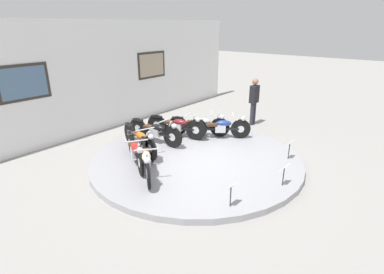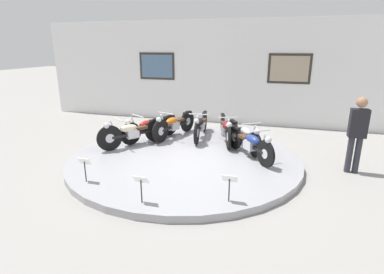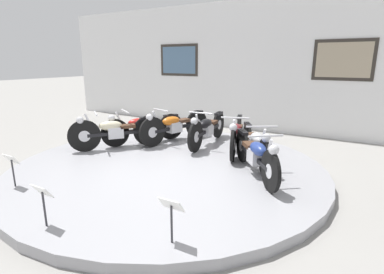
{
  "view_description": "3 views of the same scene",
  "coord_description": "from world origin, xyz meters",
  "px_view_note": "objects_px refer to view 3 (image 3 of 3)",
  "views": [
    {
      "loc": [
        -5.82,
        -4.61,
        3.53
      ],
      "look_at": [
        -0.23,
        -0.05,
        0.79
      ],
      "focal_mm": 28.0,
      "sensor_mm": 36.0,
      "label": 1
    },
    {
      "loc": [
        2.13,
        -6.67,
        2.74
      ],
      "look_at": [
        0.14,
        0.18,
        0.58
      ],
      "focal_mm": 28.0,
      "sensor_mm": 36.0,
      "label": 2
    },
    {
      "loc": [
        3.02,
        -4.29,
        2.0
      ],
      "look_at": [
        0.29,
        0.37,
        0.62
      ],
      "focal_mm": 28.0,
      "sensor_mm": 36.0,
      "label": 3
    }
  ],
  "objects_px": {
    "motorcycle_red": "(142,127)",
    "motorcycle_blue": "(256,154)",
    "motorcycle_cream": "(115,131)",
    "info_placard_front_centre": "(43,197)",
    "motorcycle_orange": "(174,125)",
    "motorcycle_maroon": "(236,133)",
    "info_placard_front_left": "(12,163)",
    "motorcycle_black": "(207,128)",
    "motorcycle_silver": "(255,143)",
    "info_placard_front_right": "(171,211)"
  },
  "relations": [
    {
      "from": "motorcycle_red",
      "to": "motorcycle_blue",
      "type": "relative_size",
      "value": 1.1
    },
    {
      "from": "motorcycle_cream",
      "to": "info_placard_front_centre",
      "type": "bearing_deg",
      "value": -60.4
    },
    {
      "from": "motorcycle_orange",
      "to": "motorcycle_maroon",
      "type": "distance_m",
      "value": 1.54
    },
    {
      "from": "motorcycle_blue",
      "to": "info_placard_front_centre",
      "type": "relative_size",
      "value": 3.07
    },
    {
      "from": "motorcycle_maroon",
      "to": "info_placard_front_left",
      "type": "relative_size",
      "value": 3.77
    },
    {
      "from": "motorcycle_cream",
      "to": "motorcycle_black",
      "type": "distance_m",
      "value": 2.01
    },
    {
      "from": "motorcycle_black",
      "to": "motorcycle_maroon",
      "type": "height_order",
      "value": "same"
    },
    {
      "from": "motorcycle_cream",
      "to": "motorcycle_maroon",
      "type": "xyz_separation_m",
      "value": [
        2.33,
        1.1,
        -0.01
      ]
    },
    {
      "from": "motorcycle_maroon",
      "to": "motorcycle_silver",
      "type": "xyz_separation_m",
      "value": [
        0.57,
        -0.46,
        -0.02
      ]
    },
    {
      "from": "info_placard_front_left",
      "to": "info_placard_front_right",
      "type": "xyz_separation_m",
      "value": [
        2.87,
        0.0,
        0.0
      ]
    },
    {
      "from": "motorcycle_cream",
      "to": "motorcycle_blue",
      "type": "height_order",
      "value": "motorcycle_cream"
    },
    {
      "from": "motorcycle_cream",
      "to": "info_placard_front_centre",
      "type": "relative_size",
      "value": 3.16
    },
    {
      "from": "motorcycle_black",
      "to": "info_placard_front_right",
      "type": "bearing_deg",
      "value": -67.99
    },
    {
      "from": "motorcycle_blue",
      "to": "info_placard_front_centre",
      "type": "bearing_deg",
      "value": -119.66
    },
    {
      "from": "info_placard_front_right",
      "to": "motorcycle_orange",
      "type": "bearing_deg",
      "value": 123.15
    },
    {
      "from": "motorcycle_orange",
      "to": "info_placard_front_right",
      "type": "xyz_separation_m",
      "value": [
        2.21,
        -3.38,
        -0.03
      ]
    },
    {
      "from": "motorcycle_red",
      "to": "motorcycle_silver",
      "type": "bearing_deg",
      "value": 0.0
    },
    {
      "from": "motorcycle_silver",
      "to": "info_placard_front_left",
      "type": "bearing_deg",
      "value": -133.63
    },
    {
      "from": "motorcycle_black",
      "to": "info_placard_front_left",
      "type": "xyz_separation_m",
      "value": [
        -1.44,
        -3.55,
        -0.02
      ]
    },
    {
      "from": "info_placard_front_centre",
      "to": "motorcycle_cream",
      "type": "bearing_deg",
      "value": 119.6
    },
    {
      "from": "motorcycle_maroon",
      "to": "motorcycle_black",
      "type": "bearing_deg",
      "value": 167.58
    },
    {
      "from": "info_placard_front_left",
      "to": "info_placard_front_centre",
      "type": "height_order",
      "value": "same"
    },
    {
      "from": "info_placard_front_centre",
      "to": "motorcycle_maroon",
      "type": "bearing_deg",
      "value": 78.67
    },
    {
      "from": "info_placard_front_right",
      "to": "motorcycle_red",
      "type": "bearing_deg",
      "value": 133.62
    },
    {
      "from": "motorcycle_orange",
      "to": "motorcycle_blue",
      "type": "distance_m",
      "value": 2.58
    },
    {
      "from": "motorcycle_maroon",
      "to": "info_placard_front_left",
      "type": "distance_m",
      "value": 4.03
    },
    {
      "from": "motorcycle_red",
      "to": "info_placard_front_centre",
      "type": "xyz_separation_m",
      "value": [
        1.34,
        -3.37,
        -0.01
      ]
    },
    {
      "from": "motorcycle_orange",
      "to": "motorcycle_silver",
      "type": "height_order",
      "value": "motorcycle_orange"
    },
    {
      "from": "info_placard_front_left",
      "to": "motorcycle_maroon",
      "type": "bearing_deg",
      "value": 56.84
    },
    {
      "from": "motorcycle_red",
      "to": "motorcycle_orange",
      "type": "relative_size",
      "value": 0.89
    },
    {
      "from": "motorcycle_cream",
      "to": "info_placard_front_right",
      "type": "bearing_deg",
      "value": -37.27
    },
    {
      "from": "motorcycle_cream",
      "to": "motorcycle_black",
      "type": "bearing_deg",
      "value": 39.09
    },
    {
      "from": "info_placard_front_left",
      "to": "info_placard_front_centre",
      "type": "distance_m",
      "value": 1.51
    },
    {
      "from": "motorcycle_black",
      "to": "motorcycle_cream",
      "type": "bearing_deg",
      "value": -140.91
    },
    {
      "from": "motorcycle_orange",
      "to": "motorcycle_red",
      "type": "bearing_deg",
      "value": -140.78
    },
    {
      "from": "motorcycle_red",
      "to": "motorcycle_blue",
      "type": "distance_m",
      "value": 2.97
    },
    {
      "from": "motorcycle_silver",
      "to": "motorcycle_black",
      "type": "bearing_deg",
      "value": 154.66
    },
    {
      "from": "info_placard_front_centre",
      "to": "info_placard_front_right",
      "type": "xyz_separation_m",
      "value": [
        1.44,
        0.46,
        0.0
      ]
    },
    {
      "from": "motorcycle_silver",
      "to": "info_placard_front_centre",
      "type": "bearing_deg",
      "value": -111.65
    },
    {
      "from": "motorcycle_silver",
      "to": "info_placard_front_centre",
      "type": "height_order",
      "value": "motorcycle_silver"
    },
    {
      "from": "motorcycle_cream",
      "to": "motorcycle_blue",
      "type": "relative_size",
      "value": 1.03
    },
    {
      "from": "motorcycle_orange",
      "to": "motorcycle_black",
      "type": "distance_m",
      "value": 0.79
    },
    {
      "from": "info_placard_front_centre",
      "to": "motorcycle_silver",
      "type": "bearing_deg",
      "value": 68.35
    },
    {
      "from": "motorcycle_maroon",
      "to": "info_placard_front_right",
      "type": "height_order",
      "value": "motorcycle_maroon"
    },
    {
      "from": "motorcycle_cream",
      "to": "motorcycle_orange",
      "type": "xyz_separation_m",
      "value": [
        0.79,
        1.1,
        -0.0
      ]
    },
    {
      "from": "motorcycle_silver",
      "to": "info_placard_front_right",
      "type": "xyz_separation_m",
      "value": [
        0.1,
        -2.91,
        -0.01
      ]
    },
    {
      "from": "motorcycle_cream",
      "to": "info_placard_front_left",
      "type": "distance_m",
      "value": 2.28
    },
    {
      "from": "motorcycle_maroon",
      "to": "info_placard_front_centre",
      "type": "bearing_deg",
      "value": -101.33
    },
    {
      "from": "motorcycle_cream",
      "to": "motorcycle_maroon",
      "type": "relative_size",
      "value": 0.84
    },
    {
      "from": "motorcycle_blue",
      "to": "info_placard_front_centre",
      "type": "xyz_separation_m",
      "value": [
        -1.56,
        -2.74,
        -0.01
      ]
    }
  ]
}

